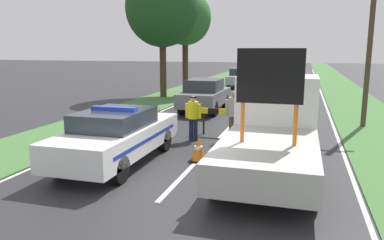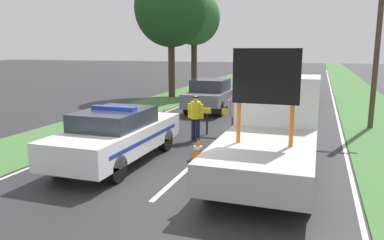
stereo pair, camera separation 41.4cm
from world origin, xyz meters
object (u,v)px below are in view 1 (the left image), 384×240
Objects in this scene: traffic_cone_centre_front at (247,130)px; road_barrier at (230,114)px; queued_car_hatch_blue at (289,87)px; pedestrian_civilian at (234,112)px; traffic_cone_near_truck at (198,149)px; roadside_tree_near_right at (185,18)px; work_truck at (274,126)px; police_car at (118,135)px; queued_car_sedan_silver at (241,77)px; queued_car_sedan_black at (252,72)px; police_officer at (193,114)px; traffic_cone_near_police at (159,116)px; utility_pole at (371,35)px; queued_car_suv_grey at (205,95)px; roadside_tree_near_left at (162,8)px.

road_barrier is at bearing 149.93° from traffic_cone_centre_front.
pedestrian_civilian is at bearing 83.43° from queued_car_hatch_blue.
traffic_cone_near_truck is at bearing 82.57° from queued_car_hatch_blue.
queued_car_hatch_blue is (1.90, 14.59, 0.38)m from traffic_cone_near_truck.
road_barrier is 12.83m from roadside_tree_near_right.
queued_car_hatch_blue is at bearing -91.06° from work_truck.
police_car is 7.31× the size of traffic_cone_near_truck.
queued_car_sedan_silver is (-0.10, 21.71, 0.01)m from police_car.
queued_car_sedan_black is 13.81m from roadside_tree_near_right.
police_officer is 1.96m from traffic_cone_centre_front.
police_officer is (1.28, 3.00, 0.15)m from police_car.
traffic_cone_near_police is (-3.46, 1.88, -0.66)m from pedestrian_civilian.
pedestrian_civilian is 6.50m from utility_pole.
police_officer is 6.19m from queued_car_suv_grey.
police_car is at bearing -114.14° from pedestrian_civilian.
queued_car_suv_grey is at bearing -49.27° from roadside_tree_near_left.
queued_car_suv_grey is at bearing 118.49° from traffic_cone_centre_front.
police_car is at bearing -111.99° from road_barrier.
roadside_tree_near_right is at bearing 141.81° from utility_pole.
work_truck is at bearing 1.30° from traffic_cone_near_truck.
queued_car_sedan_black reaches higher than road_barrier.
road_barrier is 0.55× the size of queued_car_sedan_silver.
roadside_tree_near_left reaches higher than queued_car_suv_grey.
roadside_tree_near_left is (-3.80, -14.20, 4.73)m from queued_car_sedan_black.
police_car is 15.01m from roadside_tree_near_left.
traffic_cone_centre_front is (3.03, 3.66, -0.45)m from police_car.
pedestrian_civilian is at bearing -28.52° from traffic_cone_near_police.
utility_pole reaches higher than work_truck.
queued_car_suv_grey is 0.53× the size of roadside_tree_near_left.
roadside_tree_near_right reaches higher than queued_car_hatch_blue.
traffic_cone_near_police is (-2.13, 2.26, -0.57)m from police_officer.
police_car is at bearing -74.19° from roadside_tree_near_left.
queued_car_hatch_blue is at bearing 12.11° from roadside_tree_near_left.
utility_pole reaches higher than traffic_cone_near_truck.
pedestrian_civilian is at bearing 56.47° from police_car.
roadside_tree_near_right is (-5.14, 10.96, 4.26)m from road_barrier.
roadside_tree_near_right is 0.98× the size of utility_pole.
road_barrier is 0.35× the size of roadside_tree_near_right.
traffic_cone_near_police is at bearing 64.44° from queued_car_hatch_blue.
police_car is 0.61× the size of roadside_tree_near_left.
queued_car_sedan_silver is (-2.71, 18.33, -0.22)m from pedestrian_civilian.
roadside_tree_near_left is at bearing -49.27° from queued_car_suv_grey.
work_truck is 3.70m from road_barrier.
queued_car_sedan_silver is (-1.38, 18.71, -0.14)m from police_officer.
queued_car_hatch_blue is 7.54m from queued_car_sedan_silver.
queued_car_sedan_silver is at bearing 89.78° from queued_car_sedan_black.
work_truck is at bearing -64.04° from roadside_tree_near_right.
pedestrian_civilian reaches higher than queued_car_sedan_black.
queued_car_hatch_blue reaches higher than traffic_cone_near_truck.
utility_pole reaches higher than queued_car_suv_grey.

